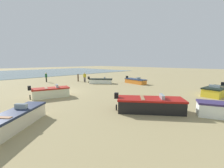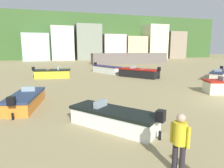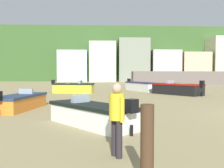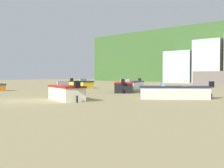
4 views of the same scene
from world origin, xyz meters
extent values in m
plane|color=tan|center=(0.00, 0.00, 0.00)|extent=(160.00, 160.00, 0.00)
cube|color=#A9C4C9|center=(-13.78, 46.78, 3.47)|extent=(6.44, 5.56, 6.93)
cube|color=beige|center=(-7.23, 47.46, 4.44)|extent=(5.76, 6.93, 8.88)
cube|color=beige|center=(6.29, 7.53, 0.38)|extent=(4.25, 3.69, 0.75)
cube|color=#1E2743|center=(6.29, 7.53, 0.81)|extent=(4.38, 3.81, 0.12)
cube|color=black|center=(8.21, 9.05, 0.99)|extent=(0.42, 0.42, 0.40)
cylinder|color=black|center=(8.21, 9.05, 0.19)|extent=(0.14, 0.14, 0.38)
cube|color=#8C9EA8|center=(5.67, 7.04, 1.01)|extent=(0.57, 0.65, 0.28)
cube|color=#9C6E4C|center=(6.73, 7.88, 0.86)|extent=(0.78, 0.89, 0.08)
cube|color=white|center=(-3.56, 16.00, 0.41)|extent=(2.79, 4.76, 0.82)
cube|color=#322756|center=(-3.56, 16.00, 0.88)|extent=(2.90, 4.89, 0.12)
cube|color=black|center=(-4.51, 18.34, 1.06)|extent=(0.40, 0.38, 0.40)
cylinder|color=black|center=(-4.51, 18.34, 0.20)|extent=(0.13, 0.13, 0.41)
cube|color=beige|center=(1.67, 1.99, 0.41)|extent=(3.52, 2.24, 0.83)
cube|color=#9F1A11|center=(1.67, 1.99, 0.89)|extent=(3.64, 2.35, 0.12)
cube|color=black|center=(3.40, 1.43, 1.07)|extent=(0.37, 0.39, 0.40)
cylinder|color=black|center=(3.40, 1.43, 0.21)|extent=(0.13, 0.13, 0.41)
cube|color=#8C9EA8|center=(1.12, 2.17, 1.09)|extent=(0.43, 0.79, 0.28)
cube|color=#986A50|center=(2.06, 1.86, 0.94)|extent=(0.57, 1.11, 0.08)
cube|color=yellow|center=(-10.32, 13.70, 0.39)|extent=(3.83, 2.07, 0.78)
cube|color=black|center=(-10.32, 13.70, 0.84)|extent=(3.94, 2.16, 0.12)
cube|color=black|center=(-12.30, 13.98, 1.02)|extent=(0.32, 0.36, 0.40)
cylinder|color=black|center=(-12.30, 13.98, 0.20)|extent=(0.11, 0.11, 0.39)
cube|color=#8C9EA8|center=(-9.69, 13.61, 1.04)|extent=(0.33, 0.96, 0.28)
cube|color=#927350|center=(-10.77, 13.76, 0.89)|extent=(0.43, 1.35, 0.08)
cube|color=black|center=(-1.13, 11.25, 0.42)|extent=(3.86, 4.45, 0.83)
cube|color=#A11510|center=(-1.13, 11.25, 0.89)|extent=(3.98, 4.58, 0.12)
cube|color=black|center=(0.28, 9.34, 1.07)|extent=(0.42, 0.42, 0.40)
cylinder|color=black|center=(0.28, 9.34, 0.21)|extent=(0.14, 0.14, 0.42)
cube|color=#8C9EA8|center=(-1.59, 11.86, 1.09)|extent=(0.87, 0.71, 0.28)
cube|color=#94714D|center=(-0.81, 10.80, 0.94)|extent=(1.20, 0.98, 0.08)
camera|label=1|loc=(8.06, 16.20, 3.45)|focal=23.98mm
camera|label=2|loc=(-10.48, -8.77, 3.19)|focal=31.65mm
camera|label=3|loc=(-7.87, -10.32, 1.83)|focal=40.46mm
camera|label=4|loc=(15.47, -8.93, 1.58)|focal=43.80mm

